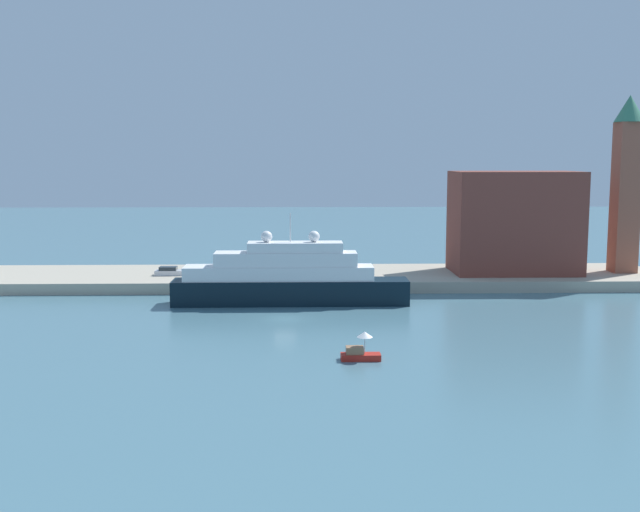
{
  "coord_description": "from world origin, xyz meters",
  "views": [
    {
      "loc": [
        1.76,
        -86.04,
        18.47
      ],
      "look_at": [
        4.23,
        6.0,
        6.54
      ],
      "focal_mm": 42.71,
      "sensor_mm": 36.0,
      "label": 1
    }
  ],
  "objects_px": {
    "large_yacht": "(287,279)",
    "harbor_building": "(514,222)",
    "parked_car": "(169,271)",
    "mooring_bollard": "(267,278)",
    "small_motorboat": "(360,351)",
    "person_figure": "(190,275)",
    "bell_tower": "(626,178)"
  },
  "relations": [
    {
      "from": "small_motorboat",
      "to": "parked_car",
      "type": "xyz_separation_m",
      "value": [
        -24.43,
        41.51,
        1.23
      ]
    },
    {
      "from": "large_yacht",
      "to": "bell_tower",
      "type": "relative_size",
      "value": 1.15
    },
    {
      "from": "large_yacht",
      "to": "person_figure",
      "type": "height_order",
      "value": "large_yacht"
    },
    {
      "from": "person_figure",
      "to": "parked_car",
      "type": "bearing_deg",
      "value": 125.76
    },
    {
      "from": "harbor_building",
      "to": "mooring_bollard",
      "type": "distance_m",
      "value": 37.56
    },
    {
      "from": "large_yacht",
      "to": "person_figure",
      "type": "bearing_deg",
      "value": 146.37
    },
    {
      "from": "harbor_building",
      "to": "mooring_bollard",
      "type": "height_order",
      "value": "harbor_building"
    },
    {
      "from": "small_motorboat",
      "to": "harbor_building",
      "type": "bearing_deg",
      "value": 58.68
    },
    {
      "from": "large_yacht",
      "to": "bell_tower",
      "type": "xyz_separation_m",
      "value": [
        49.56,
        15.67,
        12.35
      ]
    },
    {
      "from": "small_motorboat",
      "to": "person_figure",
      "type": "bearing_deg",
      "value": 119.66
    },
    {
      "from": "person_figure",
      "to": "mooring_bollard",
      "type": "relative_size",
      "value": 2.19
    },
    {
      "from": "bell_tower",
      "to": "person_figure",
      "type": "bearing_deg",
      "value": -173.97
    },
    {
      "from": "bell_tower",
      "to": "parked_car",
      "type": "bearing_deg",
      "value": -178.81
    },
    {
      "from": "large_yacht",
      "to": "parked_car",
      "type": "distance_m",
      "value": 22.5
    },
    {
      "from": "person_figure",
      "to": "large_yacht",
      "type": "bearing_deg",
      "value": -33.63
    },
    {
      "from": "large_yacht",
      "to": "person_figure",
      "type": "relative_size",
      "value": 16.5
    },
    {
      "from": "bell_tower",
      "to": "mooring_bollard",
      "type": "distance_m",
      "value": 54.68
    },
    {
      "from": "harbor_building",
      "to": "bell_tower",
      "type": "height_order",
      "value": "bell_tower"
    },
    {
      "from": "small_motorboat",
      "to": "person_figure",
      "type": "relative_size",
      "value": 2.03
    },
    {
      "from": "small_motorboat",
      "to": "harbor_building",
      "type": "xyz_separation_m",
      "value": [
        26.15,
        42.98,
        8.16
      ]
    },
    {
      "from": "small_motorboat",
      "to": "person_figure",
      "type": "xyz_separation_m",
      "value": [
        -20.63,
        36.23,
        1.54
      ]
    },
    {
      "from": "large_yacht",
      "to": "harbor_building",
      "type": "distance_m",
      "value": 37.24
    },
    {
      "from": "harbor_building",
      "to": "large_yacht",
      "type": "bearing_deg",
      "value": -154.62
    },
    {
      "from": "harbor_building",
      "to": "parked_car",
      "type": "height_order",
      "value": "harbor_building"
    },
    {
      "from": "large_yacht",
      "to": "bell_tower",
      "type": "distance_m",
      "value": 53.43
    },
    {
      "from": "large_yacht",
      "to": "harbor_building",
      "type": "height_order",
      "value": "harbor_building"
    },
    {
      "from": "large_yacht",
      "to": "person_figure",
      "type": "xyz_separation_m",
      "value": [
        -13.55,
        9.01,
        -0.8
      ]
    },
    {
      "from": "parked_car",
      "to": "person_figure",
      "type": "distance_m",
      "value": 6.51
    },
    {
      "from": "parked_car",
      "to": "mooring_bollard",
      "type": "bearing_deg",
      "value": -22.56
    },
    {
      "from": "mooring_bollard",
      "to": "large_yacht",
      "type": "bearing_deg",
      "value": -70.77
    },
    {
      "from": "person_figure",
      "to": "small_motorboat",
      "type": "bearing_deg",
      "value": -60.34
    },
    {
      "from": "mooring_bollard",
      "to": "harbor_building",
      "type": "bearing_deg",
      "value": 11.7
    }
  ]
}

